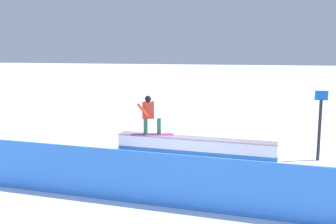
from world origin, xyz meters
TOP-DOWN VIEW (x-y plane):
  - ground_plane at (0.00, 0.00)m, footprint 120.00×120.00m
  - grind_box at (0.00, 0.00)m, footprint 5.37×1.20m
  - snowboarder at (1.59, -0.17)m, footprint 1.44×0.62m
  - safety_fence at (0.00, 4.48)m, footprint 12.10×1.62m
  - trail_marker at (-3.95, -0.21)m, footprint 0.40×0.10m

SIDE VIEW (x-z plane):
  - ground_plane at x=0.00m, z-range 0.00..0.00m
  - grind_box at x=0.00m, z-range -0.03..0.60m
  - safety_fence at x=0.00m, z-range 0.00..1.26m
  - trail_marker at x=-3.95m, z-range 0.07..2.32m
  - snowboarder at x=1.59m, z-range 0.68..2.03m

